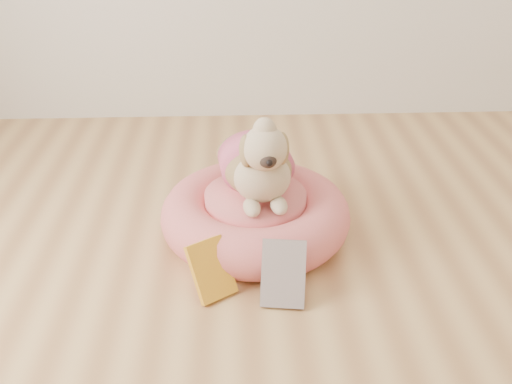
{
  "coord_description": "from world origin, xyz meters",
  "views": [
    {
      "loc": [
        -0.18,
        -0.69,
        1.16
      ],
      "look_at": [
        -0.11,
        1.01,
        0.21
      ],
      "focal_mm": 40.0,
      "sensor_mm": 36.0,
      "label": 1
    }
  ],
  "objects_px": {
    "dog": "(258,148)",
    "book_white": "(283,274)",
    "pet_bed": "(255,215)",
    "book_yellow": "(211,270)"
  },
  "relations": [
    {
      "from": "dog",
      "to": "book_white",
      "type": "distance_m",
      "value": 0.45
    },
    {
      "from": "book_white",
      "to": "book_yellow",
      "type": "bearing_deg",
      "value": 177.33
    },
    {
      "from": "pet_bed",
      "to": "dog",
      "type": "relative_size",
      "value": 1.5
    },
    {
      "from": "pet_bed",
      "to": "book_white",
      "type": "xyz_separation_m",
      "value": [
        0.07,
        -0.36,
        0.01
      ]
    },
    {
      "from": "pet_bed",
      "to": "dog",
      "type": "bearing_deg",
      "value": 52.68
    },
    {
      "from": "dog",
      "to": "book_white",
      "type": "relative_size",
      "value": 2.2
    },
    {
      "from": "pet_bed",
      "to": "book_white",
      "type": "relative_size",
      "value": 3.29
    },
    {
      "from": "dog",
      "to": "book_white",
      "type": "xyz_separation_m",
      "value": [
        0.06,
        -0.38,
        -0.25
      ]
    },
    {
      "from": "dog",
      "to": "book_yellow",
      "type": "relative_size",
      "value": 2.42
    },
    {
      "from": "book_yellow",
      "to": "pet_bed",
      "type": "bearing_deg",
      "value": 32.11
    }
  ]
}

